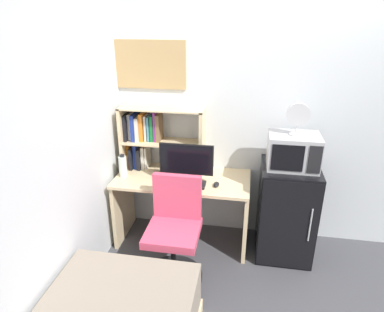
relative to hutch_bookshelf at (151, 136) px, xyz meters
name	(u,v)px	position (x,y,z in m)	size (l,w,h in m)	color
wall_back	(325,118)	(1.66, 0.15, 0.23)	(6.40, 0.04, 2.60)	silver
wall_left	(20,177)	(-0.36, -1.47, 0.23)	(0.04, 4.40, 2.60)	silver
desk	(183,197)	(0.36, -0.18, -0.56)	(1.30, 0.61, 0.72)	beige
hutch_bookshelf	(151,136)	(0.00, 0.00, 0.00)	(0.82, 0.28, 0.65)	beige
monitor	(186,162)	(0.41, -0.26, -0.14)	(0.51, 0.18, 0.38)	black
keyboard	(186,184)	(0.42, -0.31, -0.34)	(0.37, 0.15, 0.02)	black
computer_mouse	(216,184)	(0.70, -0.29, -0.33)	(0.05, 0.10, 0.03)	black
water_bottle	(123,166)	(-0.22, -0.24, -0.24)	(0.08, 0.08, 0.23)	silver
mini_fridge	(286,211)	(1.36, -0.19, -0.61)	(0.52, 0.55, 0.92)	black
microwave	(293,151)	(1.36, -0.19, 0.01)	(0.44, 0.34, 0.31)	#ADADB2
desk_fan	(298,117)	(1.37, -0.20, 0.32)	(0.20, 0.11, 0.28)	silver
desk_chair	(174,236)	(0.38, -0.69, -0.66)	(0.51, 0.51, 0.93)	black
wall_corkboard	(149,65)	(-0.02, 0.11, 0.68)	(0.72, 0.02, 0.45)	tan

